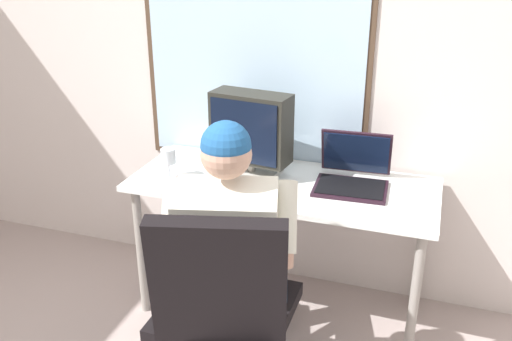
{
  "coord_description": "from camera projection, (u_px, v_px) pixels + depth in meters",
  "views": [
    {
      "loc": [
        0.81,
        -0.75,
        1.86
      ],
      "look_at": [
        0.12,
        1.3,
        0.94
      ],
      "focal_mm": 39.06,
      "sensor_mm": 36.0,
      "label": 1
    }
  ],
  "objects": [
    {
      "name": "wine_glass",
      "position": [
        168.0,
        158.0,
        2.73
      ],
      "size": [
        0.07,
        0.07,
        0.15
      ],
      "color": "silver",
      "rests_on": "desk"
    },
    {
      "name": "wall_rear",
      "position": [
        276.0,
        60.0,
        2.88
      ],
      "size": [
        5.08,
        0.08,
        2.52
      ],
      "color": "silver",
      "rests_on": "ground"
    },
    {
      "name": "desk",
      "position": [
        282.0,
        198.0,
        2.75
      ],
      "size": [
        1.49,
        0.61,
        0.74
      ],
      "color": "gray",
      "rests_on": "ground"
    },
    {
      "name": "crt_monitor",
      "position": [
        251.0,
        130.0,
        2.73
      ],
      "size": [
        0.41,
        0.25,
        0.42
      ],
      "color": "beige",
      "rests_on": "desk"
    },
    {
      "name": "laptop",
      "position": [
        353.0,
        172.0,
        2.67
      ],
      "size": [
        0.36,
        0.35,
        0.25
      ],
      "color": "black",
      "rests_on": "desk"
    },
    {
      "name": "office_chair",
      "position": [
        223.0,
        304.0,
        2.1
      ],
      "size": [
        0.6,
        0.6,
        1.0
      ],
      "color": "black",
      "rests_on": "ground"
    },
    {
      "name": "person_seated",
      "position": [
        232.0,
        247.0,
        2.32
      ],
      "size": [
        0.64,
        0.87,
        1.25
      ],
      "color": "navy",
      "rests_on": "ground"
    }
  ]
}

